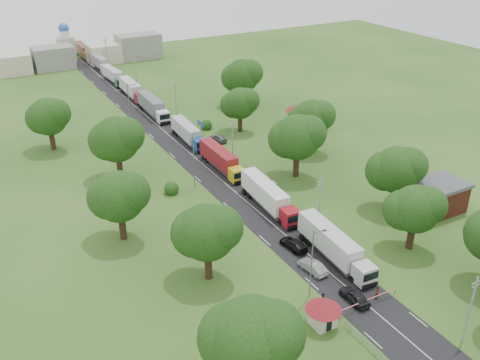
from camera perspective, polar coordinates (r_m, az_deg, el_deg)
ground at (r=87.15m, az=2.62°, el=-3.96°), size 260.00×260.00×0.00m
road at (r=102.63m, az=-3.22°, el=1.03°), size 8.00×200.00×0.04m
boom_barrier at (r=69.74m, az=12.71°, el=-12.72°), size 9.22×0.35×1.18m
guard_booth at (r=65.86m, az=8.86°, el=-13.61°), size 4.40×4.40×3.45m
info_sign at (r=115.95m, az=-4.24°, el=5.72°), size 0.12×3.10×4.10m
pole_0 at (r=66.75m, az=23.34°, el=-12.45°), size 1.60×0.24×9.00m
pole_1 at (r=82.65m, az=8.49°, el=-2.35°), size 1.60×0.24×9.00m
pole_2 at (r=103.80m, az=-0.80°, el=4.21°), size 1.60×0.24×9.00m
pole_3 at (r=127.62m, az=-6.86°, el=8.39°), size 1.60×0.24×9.00m
pole_4 at (r=152.86m, az=-11.04°, el=11.18°), size 1.60×0.24×9.00m
pole_5 at (r=178.93m, az=-14.07°, el=13.13°), size 1.60×0.24×9.00m
lamp_0 at (r=67.80m, az=7.75°, el=-8.57°), size 2.03×0.22×10.00m
lamp_1 at (r=94.14m, az=-4.88°, el=2.23°), size 2.03×0.22×10.00m
lamp_2 at (r=124.81m, az=-11.69°, el=8.02°), size 2.03×0.22×10.00m
tree_2 at (r=80.12m, az=18.12°, el=-2.92°), size 8.00×8.00×10.10m
tree_3 at (r=89.82m, az=16.33°, el=1.10°), size 8.80×8.80×11.07m
tree_4 at (r=97.77m, az=6.10°, el=4.60°), size 9.60×9.60×12.05m
tree_5 at (r=108.98m, az=7.61°, el=6.53°), size 8.80×8.80×11.07m
tree_6 at (r=119.03m, az=-0.02°, el=8.20°), size 8.00×8.00×10.10m
tree_7 at (r=135.39m, az=0.21°, el=11.06°), size 9.60×9.60×12.05m
tree_9 at (r=53.54m, az=1.14°, el=-16.41°), size 9.60×9.60×12.05m
tree_10 at (r=69.86m, az=-3.58°, el=-5.53°), size 8.80×8.80×11.07m
tree_11 at (r=80.08m, az=-12.82°, el=-1.70°), size 8.80×8.80×11.07m
tree_12 at (r=98.81m, az=-13.06°, el=4.28°), size 9.60×9.60×12.05m
tree_13 at (r=115.90m, az=-19.79°, el=6.40°), size 8.80×8.80×11.07m
house_brick at (r=93.49m, az=20.37°, el=-1.64°), size 8.60×6.60×5.20m
house_cream at (r=123.64m, az=7.29°, el=7.25°), size 10.08×10.08×5.80m
distant_town at (r=182.78m, az=-15.96°, el=12.80°), size 52.00×8.00×8.00m
church at (r=189.04m, az=-18.07°, el=13.56°), size 5.00×5.00×12.30m
truck_0 at (r=77.13m, az=9.93°, el=-6.88°), size 3.36×15.50×4.28m
truck_1 at (r=88.62m, az=3.00°, el=-1.72°), size 3.43×15.54×4.29m
truck_2 at (r=102.04m, az=-2.06°, el=2.22°), size 2.51×14.48×4.02m
truck_3 at (r=115.32m, az=-5.62°, el=5.05°), size 2.93×14.18×3.92m
truck_4 at (r=132.24m, az=-9.33°, el=7.80°), size 2.99×15.75×4.36m
truck_5 at (r=146.85m, az=-11.50°, el=9.48°), size 2.75×14.79×4.10m
truck_6 at (r=161.46m, az=-13.37°, el=10.81°), size 3.09×13.99×3.86m
truck_7 at (r=176.98m, az=-14.78°, el=12.04°), size 3.23×14.40×3.97m
truck_8 at (r=194.44m, az=-16.41°, el=13.14°), size 2.75×14.74×4.08m
car_lane_front at (r=70.84m, az=12.12°, el=-12.04°), size 1.87×4.63×1.58m
car_lane_mid at (r=75.06m, az=7.77°, el=-9.15°), size 2.17×4.80×1.53m
car_lane_rear at (r=79.42m, az=5.72°, el=-6.83°), size 2.54×5.15×1.44m
car_verge_near at (r=97.06m, az=2.49°, el=0.00°), size 2.76×5.97×1.66m
car_verge_far at (r=115.51m, az=-2.34°, el=4.50°), size 2.68×4.83×1.56m
pedestrian_near at (r=71.88m, az=14.45°, el=-11.60°), size 0.73×0.59×1.75m
pedestrian_booth at (r=69.70m, az=8.87°, el=-12.44°), size 0.98×0.96×1.59m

